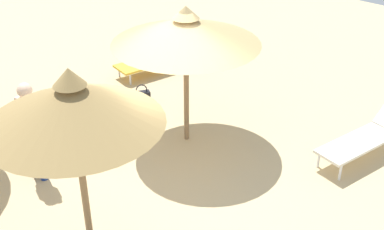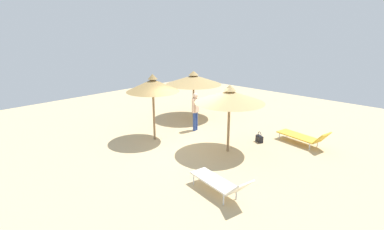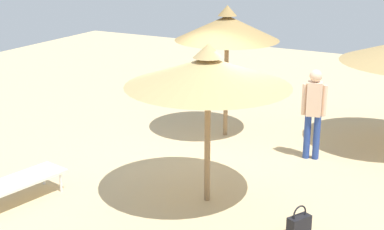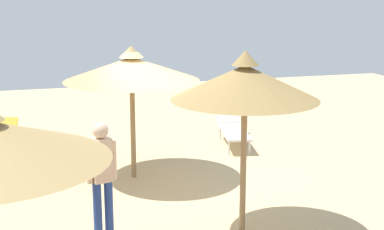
{
  "view_description": "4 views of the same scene",
  "coord_description": "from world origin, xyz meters",
  "px_view_note": "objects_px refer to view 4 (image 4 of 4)",
  "views": [
    {
      "loc": [
        5.07,
        -4.59,
        5.09
      ],
      "look_at": [
        0.37,
        0.39,
        1.21
      ],
      "focal_mm": 46.36,
      "sensor_mm": 36.0,
      "label": 1
    },
    {
      "loc": [
        8.31,
        7.75,
        4.63
      ],
      "look_at": [
        0.26,
        0.07,
        1.41
      ],
      "focal_mm": 28.41,
      "sensor_mm": 36.0,
      "label": 2
    },
    {
      "loc": [
        -4.42,
        8.85,
        4.17
      ],
      "look_at": [
        0.35,
        0.06,
        1.02
      ],
      "focal_mm": 53.21,
      "sensor_mm": 36.0,
      "label": 3
    },
    {
      "loc": [
        -2.49,
        -9.59,
        3.73
      ],
      "look_at": [
        0.61,
        1.06,
        1.23
      ],
      "focal_mm": 53.85,
      "sensor_mm": 36.0,
      "label": 4
    }
  ],
  "objects_px": {
    "person_standing_center": "(102,172)",
    "handbag": "(46,172)",
    "parasol_umbrella_near_right": "(132,69)",
    "lounge_chair_far_right": "(232,126)",
    "parasol_umbrella_back": "(245,83)"
  },
  "relations": [
    {
      "from": "person_standing_center",
      "to": "handbag",
      "type": "distance_m",
      "value": 3.19
    },
    {
      "from": "lounge_chair_far_right",
      "to": "parasol_umbrella_back",
      "type": "bearing_deg",
      "value": -108.42
    },
    {
      "from": "handbag",
      "to": "parasol_umbrella_near_right",
      "type": "bearing_deg",
      "value": -12.0
    },
    {
      "from": "parasol_umbrella_near_right",
      "to": "lounge_chair_far_right",
      "type": "xyz_separation_m",
      "value": [
        2.75,
        1.82,
        -1.75
      ]
    },
    {
      "from": "parasol_umbrella_back",
      "to": "person_standing_center",
      "type": "distance_m",
      "value": 2.49
    },
    {
      "from": "person_standing_center",
      "to": "handbag",
      "type": "height_order",
      "value": "person_standing_center"
    },
    {
      "from": "parasol_umbrella_back",
      "to": "person_standing_center",
      "type": "height_order",
      "value": "parasol_umbrella_back"
    },
    {
      "from": "lounge_chair_far_right",
      "to": "handbag",
      "type": "relative_size",
      "value": 4.82
    },
    {
      "from": "parasol_umbrella_back",
      "to": "person_standing_center",
      "type": "relative_size",
      "value": 1.58
    },
    {
      "from": "parasol_umbrella_near_right",
      "to": "parasol_umbrella_back",
      "type": "bearing_deg",
      "value": -69.97
    },
    {
      "from": "parasol_umbrella_back",
      "to": "handbag",
      "type": "bearing_deg",
      "value": 129.37
    },
    {
      "from": "parasol_umbrella_near_right",
      "to": "lounge_chair_far_right",
      "type": "relative_size",
      "value": 1.2
    },
    {
      "from": "parasol_umbrella_near_right",
      "to": "lounge_chair_far_right",
      "type": "distance_m",
      "value": 3.73
    },
    {
      "from": "lounge_chair_far_right",
      "to": "handbag",
      "type": "distance_m",
      "value": 4.68
    },
    {
      "from": "lounge_chair_far_right",
      "to": "parasol_umbrella_near_right",
      "type": "bearing_deg",
      "value": -146.41
    }
  ]
}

